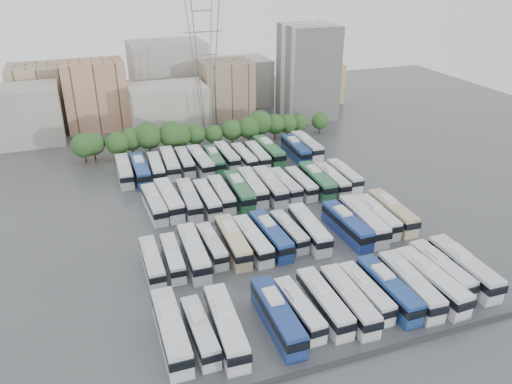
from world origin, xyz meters
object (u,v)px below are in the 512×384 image
object	(u,v)px
bus_r1_s3	(212,245)
bus_r2_s1	(154,204)
bus_r0_s2	(226,326)
bus_r0_s13	(464,267)
bus_r3_s10	(269,151)
bus_r2_s7	(252,186)
bus_r0_s0	(171,330)
bus_r3_s7	(227,156)
bus_r1_s11	(363,220)
bus_r2_s3	(189,199)
bus_r2_s10	(301,183)
bus_r0_s12	(441,269)
bus_r1_s0	(152,262)
bus_r2_s2	(169,199)
electricity_pylon	(205,65)
bus_r0_s5	(299,309)
bus_r2_s9	(285,185)
bus_r3_s9	(258,155)
bus_r2_s13	(344,175)
bus_r3_s4	(185,161)
bus_r1_s4	(233,241)
bus_r0_s10	(410,285)
apartment_tower	(308,72)
bus_r1_s5	(252,240)
bus_r3_s3	(170,163)
bus_r3_s1	(140,170)
bus_r0_s8	(365,292)
bus_r3_s8	(244,157)
bus_r0_s6	(324,302)
bus_r1_s7	(289,231)
bus_r0_s9	(388,289)
bus_r3_s5	(200,161)
bus_r1_s8	(309,228)
bus_r0_s7	(349,300)
bus_r0_s11	(431,281)
bus_r0_s4	(277,315)
bus_r0_s1	(200,331)
bus_r3_s0	(124,171)
bus_r1_s10	(347,225)
bus_r2_s6	(239,190)
bus_r3_s2	(156,167)
bus_r3_s13	(307,145)

from	to	relation	value
bus_r1_s3	bus_r2_s1	size ratio (longest dim) A/B	0.88
bus_r0_s2	bus_r0_s13	world-z (taller)	bus_r0_s13
bus_r1_s3	bus_r3_s10	bearing A→B (deg)	54.98
bus_r2_s7	bus_r1_s3	bearing A→B (deg)	-123.82
bus_r0_s0	bus_r3_s7	bearing A→B (deg)	67.13
bus_r1_s11	bus_r3_s7	bearing A→B (deg)	112.20
bus_r2_s3	bus_r2_s10	bearing A→B (deg)	1.52
bus_r0_s12	bus_r1_s0	bearing A→B (deg)	156.63
bus_r2_s2	bus_r2_s7	size ratio (longest dim) A/B	1.02
bus_r2_s3	electricity_pylon	bearing A→B (deg)	72.22
bus_r0_s5	bus_r2_s9	distance (m)	38.33
bus_r3_s9	bus_r3_s10	size ratio (longest dim) A/B	0.87
bus_r2_s13	bus_r3_s4	size ratio (longest dim) A/B	1.01
bus_r1_s4	bus_r0_s10	bearing A→B (deg)	-43.74
apartment_tower	bus_r2_s2	xyz separation A→B (m)	(-49.08, -45.00, -10.96)
bus_r1_s5	bus_r3_s3	xyz separation A→B (m)	(-6.38, 36.65, 0.12)
electricity_pylon	bus_r3_s1	xyz separation A→B (m)	(-20.20, -21.12, -16.63)
bus_r0_s8	bus_r3_s9	world-z (taller)	bus_r3_s9
bus_r2_s2	bus_r1_s3	bearing A→B (deg)	-81.88
bus_r3_s4	bus_r3_s8	distance (m)	13.37
apartment_tower	bus_r1_s4	size ratio (longest dim) A/B	2.02
electricity_pylon	bus_r0_s6	xyz separation A→B (m)	(-3.43, -74.12, -16.75)
bus_r1_s7	bus_r2_s10	size ratio (longest dim) A/B	0.96
bus_r0_s2	bus_r1_s5	size ratio (longest dim) A/B	1.09
bus_r0_s9	bus_r2_s13	distance (m)	39.22
bus_r2_s1	bus_r0_s0	bearing A→B (deg)	-98.47
bus_r1_s4	bus_r3_s10	size ratio (longest dim) A/B	0.94
bus_r3_s7	bus_r3_s5	bearing A→B (deg)	-168.04
bus_r3_s3	bus_r3_s8	distance (m)	16.68
bus_r1_s8	bus_r1_s11	bearing A→B (deg)	-1.80
bus_r0_s7	bus_r3_s9	distance (m)	54.31
bus_r0_s0	bus_r0_s2	world-z (taller)	bus_r0_s0
bus_r0_s11	bus_r3_s5	xyz separation A→B (m)	(-19.70, 54.52, -0.08)
bus_r0_s2	bus_r1_s5	distance (m)	20.95
bus_r0_s4	bus_r0_s1	bearing A→B (deg)	175.17
electricity_pylon	bus_r1_s5	distance (m)	58.84
bus_r0_s11	bus_r3_s0	world-z (taller)	bus_r0_s11
bus_r0_s12	electricity_pylon	bearing A→B (deg)	101.71
bus_r1_s8	bus_r1_s10	xyz separation A→B (m)	(6.54, -1.05, 0.01)
bus_r0_s11	bus_r3_s0	distance (m)	65.73
bus_r2_s2	bus_r0_s7	bearing A→B (deg)	-68.64
bus_r1_s4	bus_r1_s8	bearing A→B (deg)	-0.95
bus_r2_s13	bus_r1_s0	bearing A→B (deg)	-155.74
bus_r0_s10	bus_r2_s2	bearing A→B (deg)	127.74
bus_r0_s7	bus_r1_s11	xyz separation A→B (m)	(13.05, 18.33, 0.15)
bus_r0_s11	bus_r3_s9	bearing A→B (deg)	94.40
bus_r2_s6	bus_r2_s1	bearing A→B (deg)	-179.18
bus_r3_s0	bus_r3_s2	distance (m)	6.73
bus_r0_s4	bus_r3_s13	distance (m)	62.69
bus_r0_s10	bus_r2_s3	bearing A→B (deg)	124.75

